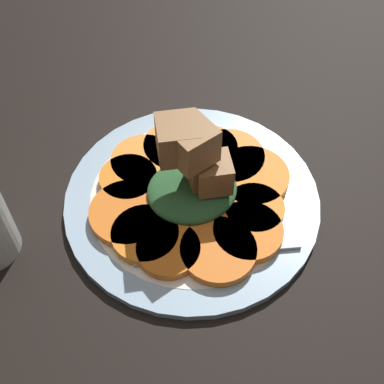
% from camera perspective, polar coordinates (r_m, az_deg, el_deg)
% --- Properties ---
extents(table_slab, '(1.20, 1.20, 0.02)m').
position_cam_1_polar(table_slab, '(0.65, 0.00, -1.65)').
color(table_slab, black).
rests_on(table_slab, ground).
extents(plate, '(0.31, 0.31, 0.01)m').
position_cam_1_polar(plate, '(0.64, 0.00, -0.86)').
color(plate, '#99B7D1').
rests_on(plate, table_slab).
extents(carrot_slice_0, '(0.07, 0.07, 0.01)m').
position_cam_1_polar(carrot_slice_0, '(0.65, -6.80, 1.43)').
color(carrot_slice_0, orange).
rests_on(carrot_slice_0, plate).
extents(carrot_slice_1, '(0.09, 0.09, 0.01)m').
position_cam_1_polar(carrot_slice_1, '(0.62, -6.73, -2.42)').
color(carrot_slice_1, orange).
rests_on(carrot_slice_1, plate).
extents(carrot_slice_2, '(0.08, 0.08, 0.01)m').
position_cam_1_polar(carrot_slice_2, '(0.60, -5.03, -4.55)').
color(carrot_slice_2, orange).
rests_on(carrot_slice_2, plate).
extents(carrot_slice_3, '(0.07, 0.07, 0.01)m').
position_cam_1_polar(carrot_slice_3, '(0.59, -2.54, -6.16)').
color(carrot_slice_3, orange).
rests_on(carrot_slice_3, plate).
extents(carrot_slice_4, '(0.09, 0.09, 0.01)m').
position_cam_1_polar(carrot_slice_4, '(0.59, 3.05, -6.18)').
color(carrot_slice_4, orange).
rests_on(carrot_slice_4, plate).
extents(carrot_slice_5, '(0.08, 0.08, 0.01)m').
position_cam_1_polar(carrot_slice_5, '(0.61, 5.99, -4.25)').
color(carrot_slice_5, orange).
rests_on(carrot_slice_5, plate).
extents(carrot_slice_6, '(0.07, 0.07, 0.01)m').
position_cam_1_polar(carrot_slice_6, '(0.63, 6.66, -1.84)').
color(carrot_slice_6, orange).
rests_on(carrot_slice_6, plate).
extents(carrot_slice_7, '(0.09, 0.09, 0.01)m').
position_cam_1_polar(carrot_slice_7, '(0.66, 6.28, 1.78)').
color(carrot_slice_7, orange).
rests_on(carrot_slice_7, plate).
extents(carrot_slice_8, '(0.09, 0.09, 0.01)m').
position_cam_1_polar(carrot_slice_8, '(0.67, 3.99, 3.70)').
color(carrot_slice_8, orange).
rests_on(carrot_slice_8, plate).
extents(carrot_slice_9, '(0.07, 0.07, 0.01)m').
position_cam_1_polar(carrot_slice_9, '(0.68, 1.84, 4.65)').
color(carrot_slice_9, orange).
rests_on(carrot_slice_9, plate).
extents(carrot_slice_10, '(0.09, 0.09, 0.01)m').
position_cam_1_polar(carrot_slice_10, '(0.68, -1.55, 4.85)').
color(carrot_slice_10, orange).
rests_on(carrot_slice_10, plate).
extents(carrot_slice_11, '(0.08, 0.08, 0.01)m').
position_cam_1_polar(carrot_slice_11, '(0.67, -5.16, 3.29)').
color(carrot_slice_11, orange).
rests_on(carrot_slice_11, plate).
extents(center_pile, '(0.11, 0.10, 0.12)m').
position_cam_1_polar(center_pile, '(0.60, 0.14, 2.14)').
color(center_pile, '#2D6033').
rests_on(center_pile, plate).
extents(fork, '(0.18, 0.06, 0.00)m').
position_cam_1_polar(fork, '(0.59, 2.31, -6.28)').
color(fork, '#B2B2B7').
rests_on(fork, plate).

